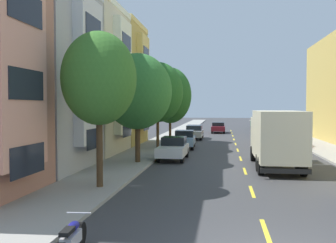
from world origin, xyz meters
TOP-DOWN VIEW (x-y plane):
  - ground_plane at (0.00, 30.00)m, footprint 160.00×160.00m
  - sidewalk_left at (-7.10, 28.00)m, footprint 3.20×120.00m
  - sidewalk_right at (7.10, 28.00)m, footprint 3.20×120.00m
  - lane_centerline_dashes at (0.00, 24.50)m, footprint 0.14×47.20m
  - townhouse_third_cream at (-15.46, 17.69)m, footprint 14.35×6.82m
  - townhouse_fourth_mustard at (-15.02, 24.71)m, footprint 13.46×6.82m
  - street_tree_nearest at (-6.40, 6.40)m, footprint 3.17×3.17m
  - street_tree_second at (-6.40, 13.59)m, footprint 4.23×4.23m
  - street_tree_third at (-6.40, 20.77)m, footprint 4.10×4.10m
  - street_tree_farthest at (-6.40, 27.96)m, footprint 4.24×4.24m
  - delivery_box_truck at (1.80, 13.08)m, footprint 2.41×7.22m
  - parked_hatchback_sky at (-4.46, 22.82)m, footprint 1.85×4.05m
  - parked_suv_forest at (4.36, 52.41)m, footprint 1.95×4.80m
  - parked_pickup_champagne at (4.37, 31.93)m, footprint 2.00×5.30m
  - parked_wagon_silver at (-4.29, 32.02)m, footprint 1.83×4.70m
  - parked_wagon_black at (4.38, 37.84)m, footprint 1.85×4.71m
  - parked_suv_red at (4.49, 25.44)m, footprint 1.97×4.81m
  - parked_wagon_teal at (4.34, 43.86)m, footprint 1.92×4.74m
  - parked_hatchback_white at (-4.49, 15.89)m, footprint 1.79×4.02m
  - moving_burgundy_sedan at (-1.80, 41.97)m, footprint 1.80×4.50m
  - parked_motorcycle at (-4.75, -0.55)m, footprint 0.62×2.05m

SIDE VIEW (x-z plane):
  - ground_plane at x=0.00m, z-range 0.00..0.00m
  - lane_centerline_dashes at x=0.00m, z-range 0.00..0.01m
  - sidewalk_left at x=-7.10m, z-range 0.00..0.14m
  - sidewalk_right at x=7.10m, z-range 0.00..0.14m
  - parked_motorcycle at x=-4.75m, z-range -0.04..0.86m
  - moving_burgundy_sedan at x=-1.80m, z-range 0.03..1.46m
  - parked_hatchback_sky at x=-4.46m, z-range 0.01..1.51m
  - parked_hatchback_white at x=-4.49m, z-range 0.01..1.51m
  - parked_wagon_silver at x=-4.29m, z-range 0.05..1.55m
  - parked_wagon_black at x=4.38m, z-range 0.05..1.55m
  - parked_wagon_teal at x=4.34m, z-range 0.05..1.55m
  - parked_pickup_champagne at x=4.37m, z-range -0.04..1.69m
  - parked_suv_forest at x=4.36m, z-range 0.02..1.95m
  - parked_suv_red at x=4.49m, z-range 0.02..1.95m
  - delivery_box_truck at x=1.80m, z-range 0.23..3.53m
  - street_tree_second at x=-6.40m, z-range 1.14..7.80m
  - street_tree_farthest at x=-6.40m, z-range 1.01..8.30m
  - street_tree_third at x=-6.40m, z-range 1.21..8.19m
  - street_tree_nearest at x=-6.40m, z-range 1.43..8.01m
  - townhouse_third_cream at x=-15.46m, z-range -0.20..10.77m
  - townhouse_fourth_mustard at x=-15.02m, z-range -0.20..10.98m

